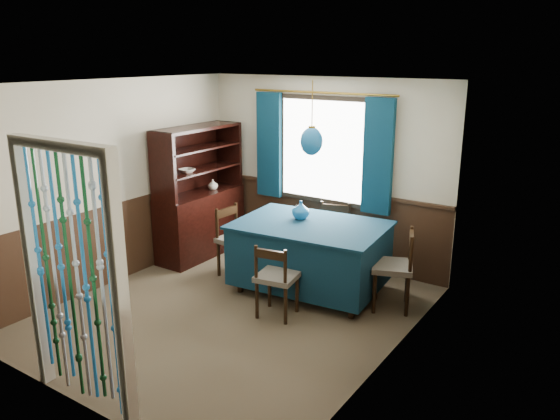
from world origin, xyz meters
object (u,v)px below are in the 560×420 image
Objects in this scene: vase_table at (301,211)px; dining_table at (310,253)px; chair_far at (332,236)px; sideboard at (200,212)px; chair_left at (236,239)px; pendant_lamp at (312,141)px; bowl_shelf at (187,170)px; chair_right at (395,267)px; chair_near at (276,278)px; vase_sideboard at (213,184)px.

dining_table is at bearing -29.11° from vase_table.
chair_far reaches higher than dining_table.
chair_far is 4.37× the size of vase_table.
dining_table is at bearing -6.66° from sideboard.
chair_left is 1.08× the size of pendant_lamp.
bowl_shelf is (-1.67, -0.19, 0.33)m from vase_table.
bowl_shelf is at bearing 72.47° from chair_right.
chair_far is 1.00× the size of chair_left.
vase_table is at bearing 61.39° from chair_far.
chair_right is 0.50× the size of sideboard.
pendant_lamp reaches higher than chair_right.
bowl_shelf reaches higher than chair_right.
chair_right is at bearing 33.35° from chair_near.
chair_far is 1.26m from chair_left.
chair_right is at bearing 0.31° from vase_table.
chair_near is 0.92× the size of chair_right.
bowl_shelf reaches higher than chair_near.
dining_table is at bearing 79.50° from chair_far.
chair_far is 1.53m from pendant_lamp.
pendant_lamp reaches higher than bowl_shelf.
chair_near is 0.94× the size of chair_left.
bowl_shelf is (0.06, -0.28, 0.65)m from sideboard.
dining_table is 2.20× the size of chair_near.
pendant_lamp reaches higher than chair_far.
chair_left is 0.98× the size of chair_right.
bowl_shelf is 0.58m from vase_sideboard.
pendant_lamp reaches higher than chair_near.
pendant_lamp is (-1.03, -0.12, 1.34)m from chair_right.
chair_far is 1.89m from vase_sideboard.
chair_far is at bearing 133.22° from chair_left.
chair_near is at bearing -27.32° from sideboard.
vase_table is at bearing -10.96° from vase_sideboard.
bowl_shelf is at bearing 6.49° from chair_far.
vase_sideboard is (-1.88, 0.44, -0.83)m from pendant_lamp.
dining_table is 11.43× the size of vase_sideboard.
chair_left is at bearing -19.52° from sideboard.
bowl_shelf is at bearing -78.43° from sideboard.
chair_left is 1.11m from vase_sideboard.
chair_far is at bearing 96.81° from pendant_lamp.
vase_sideboard is (0.06, 0.23, 0.37)m from sideboard.
chair_near is 1.52m from chair_far.
vase_sideboard reaches higher than dining_table.
chair_near is 0.94× the size of chair_far.
chair_far is (-0.14, 1.51, 0.03)m from chair_near.
chair_far is 0.77m from vase_table.
dining_table is 1.04m from chair_right.
dining_table is at bearing -13.14° from vase_sideboard.
vase_sideboard is at bearing 169.04° from vase_table.
chair_near is (0.05, -0.80, -0.03)m from dining_table.
bowl_shelf is (-1.88, -0.07, 0.80)m from dining_table.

